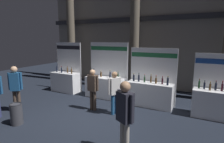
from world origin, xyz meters
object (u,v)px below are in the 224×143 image
object	(u,v)px
exhibitor_booth_0	(66,80)
exhibitor_booth_1	(106,85)
trash_bin	(16,114)
visitor_2	(125,112)
exhibitor_booth_2	(150,92)
visitor_5	(93,87)
exhibitor_booth_3	(217,102)
visitor_1	(115,89)
visitor_3	(16,85)

from	to	relation	value
exhibitor_booth_0	exhibitor_booth_1	bearing A→B (deg)	2.64
trash_bin	visitor_2	distance (m)	3.81
exhibitor_booth_2	trash_bin	xyz separation A→B (m)	(-3.30, -3.64, -0.25)
exhibitor_booth_2	visitor_5	world-z (taller)	exhibitor_booth_2
exhibitor_booth_1	visitor_2	world-z (taller)	exhibitor_booth_1
exhibitor_booth_3	visitor_1	bearing A→B (deg)	-157.51
exhibitor_booth_0	exhibitor_booth_3	size ratio (longest dim) A/B	1.14
visitor_2	visitor_3	size ratio (longest dim) A/B	1.04
trash_bin	visitor_2	xyz separation A→B (m)	(3.73, 0.14, 0.75)
exhibitor_booth_3	visitor_1	size ratio (longest dim) A/B	1.40
exhibitor_booth_3	visitor_5	xyz separation A→B (m)	(-4.19, -1.40, 0.35)
exhibitor_booth_1	visitor_1	bearing A→B (deg)	-50.61
visitor_5	exhibitor_booth_0	bearing A→B (deg)	-27.60
visitor_2	visitor_5	bearing A→B (deg)	-14.16
exhibitor_booth_2	visitor_2	distance (m)	3.55
exhibitor_booth_3	trash_bin	xyz separation A→B (m)	(-5.69, -3.56, -0.24)
exhibitor_booth_2	visitor_2	size ratio (longest dim) A/B	1.30
exhibitor_booth_0	visitor_2	bearing A→B (deg)	-35.38
visitor_3	visitor_5	size ratio (longest dim) A/B	1.10
visitor_2	visitor_5	xyz separation A→B (m)	(-2.23, 2.01, -0.16)
visitor_1	visitor_3	size ratio (longest dim) A/B	0.91
exhibitor_booth_3	visitor_2	distance (m)	3.97
exhibitor_booth_1	visitor_1	size ratio (longest dim) A/B	1.61
visitor_1	visitor_5	world-z (taller)	visitor_5
exhibitor_booth_1	exhibitor_booth_2	bearing A→B (deg)	-2.54
visitor_3	visitor_5	bearing A→B (deg)	176.47
visitor_1	visitor_2	size ratio (longest dim) A/B	0.87
trash_bin	visitor_3	xyz separation A→B (m)	(-0.91, 0.67, 0.69)
exhibitor_booth_0	exhibitor_booth_2	distance (m)	4.47
exhibitor_booth_0	trash_bin	world-z (taller)	exhibitor_booth_0
visitor_1	exhibitor_booth_3	bearing A→B (deg)	138.94
exhibitor_booth_1	trash_bin	size ratio (longest dim) A/B	3.68
visitor_3	exhibitor_booth_3	bearing A→B (deg)	168.40
visitor_1	visitor_5	bearing A→B (deg)	-60.79
visitor_2	exhibitor_booth_2	bearing A→B (deg)	-55.03
trash_bin	visitor_5	xyz separation A→B (m)	(1.50, 2.16, 0.58)
exhibitor_booth_0	visitor_3	size ratio (longest dim) A/B	1.45
exhibitor_booth_0	exhibitor_booth_2	size ratio (longest dim) A/B	1.07
visitor_5	trash_bin	bearing A→B (deg)	56.25
exhibitor_booth_1	trash_bin	bearing A→B (deg)	-107.23
trash_bin	visitor_2	bearing A→B (deg)	2.23
exhibitor_booth_3	visitor_2	xyz separation A→B (m)	(-1.96, -3.41, 0.51)
exhibitor_booth_0	exhibitor_booth_1	world-z (taller)	exhibitor_booth_1
exhibitor_booth_0	visitor_1	world-z (taller)	exhibitor_booth_0
visitor_5	exhibitor_booth_2	bearing A→B (deg)	-139.44
exhibitor_booth_0	exhibitor_booth_3	bearing A→B (deg)	-0.53
exhibitor_booth_3	visitor_2	size ratio (longest dim) A/B	1.23
exhibitor_booth_1	visitor_2	bearing A→B (deg)	-54.34
exhibitor_booth_1	exhibitor_booth_2	world-z (taller)	exhibitor_booth_1
exhibitor_booth_0	visitor_5	distance (m)	3.06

